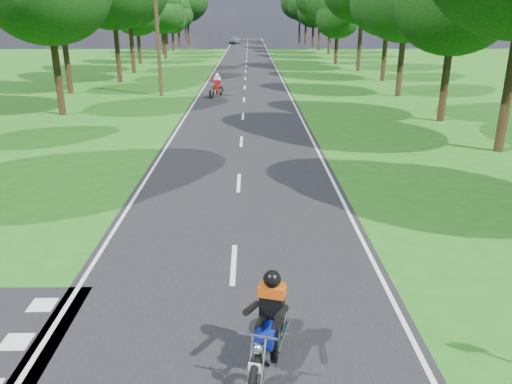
{
  "coord_description": "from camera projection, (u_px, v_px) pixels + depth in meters",
  "views": [
    {
      "loc": [
        0.39,
        -8.44,
        5.53
      ],
      "look_at": [
        0.55,
        4.0,
        1.1
      ],
      "focal_mm": 35.0,
      "sensor_mm": 36.0,
      "label": 1
    }
  ],
  "objects": [
    {
      "name": "ground",
      "position": [
        231.0,
        313.0,
        9.8
      ],
      "size": [
        160.0,
        160.0,
        0.0
      ],
      "primitive_type": "plane",
      "color": "#245E15",
      "rests_on": "ground"
    },
    {
      "name": "road_markings",
      "position": [
        245.0,
        67.0,
        55.12
      ],
      "size": [
        7.4,
        140.0,
        0.01
      ],
      "color": "silver",
      "rests_on": "main_road"
    },
    {
      "name": "main_road",
      "position": [
        246.0,
        66.0,
        56.89
      ],
      "size": [
        7.0,
        140.0,
        0.02
      ],
      "primitive_type": "cube",
      "color": "black",
      "rests_on": "ground"
    },
    {
      "name": "telegraph_pole",
      "position": [
        158.0,
        37.0,
        34.73
      ],
      "size": [
        1.2,
        0.26,
        8.0
      ],
      "color": "#382616",
      "rests_on": "ground"
    },
    {
      "name": "distant_car",
      "position": [
        235.0,
        40.0,
        99.72
      ],
      "size": [
        2.48,
        4.75,
        1.54
      ],
      "primitive_type": "imported",
      "rotation": [
        0.0,
        0.0,
        -0.15
      ],
      "color": "silver",
      "rests_on": "main_road"
    },
    {
      "name": "rider_far_red",
      "position": [
        216.0,
        85.0,
        35.18
      ],
      "size": [
        1.28,
        2.05,
        1.62
      ],
      "primitive_type": null,
      "rotation": [
        0.0,
        0.0,
        -0.35
      ],
      "color": "#9A160B",
      "rests_on": "main_road"
    },
    {
      "name": "rider_near_blue",
      "position": [
        269.0,
        321.0,
        8.09
      ],
      "size": [
        1.14,
        2.06,
        1.63
      ],
      "primitive_type": null,
      "rotation": [
        0.0,
        0.0,
        -0.27
      ],
      "color": "#0D1F99",
      "rests_on": "main_road"
    }
  ]
}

